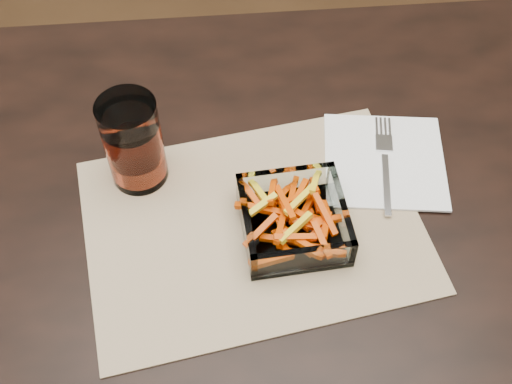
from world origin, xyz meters
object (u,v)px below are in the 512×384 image
dining_table (302,255)px  glass_bowl (294,221)px  fork (385,160)px  tumbler (134,145)px

dining_table → glass_bowl: glass_bowl is taller
glass_bowl → fork: (0.15, 0.10, -0.02)m
glass_bowl → tumbler: 0.24m
dining_table → glass_bowl: bearing=-147.2°
dining_table → tumbler: 0.29m
glass_bowl → fork: glass_bowl is taller
dining_table → fork: size_ratio=8.83×
glass_bowl → fork: size_ratio=0.80×
tumbler → fork: (0.35, -0.01, -0.06)m
glass_bowl → dining_table: bearing=32.8°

